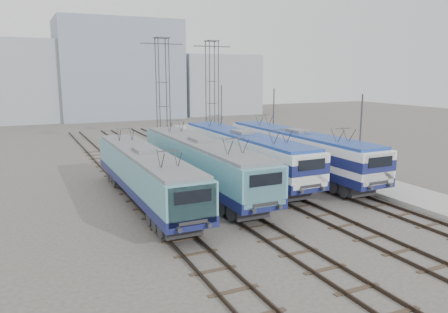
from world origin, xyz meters
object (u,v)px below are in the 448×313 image
locomotive_far_left (146,173)px  mast_rear (221,114)px  locomotive_center_left (202,161)px  catenary_tower_east (212,89)px  locomotive_center_right (243,151)px  catenary_tower_west (163,91)px  locomotive_far_right (299,149)px  mast_mid (273,125)px  mast_front (360,142)px

locomotive_far_left → mast_rear: bearing=54.2°
locomotive_center_left → catenary_tower_east: bearing=64.0°
locomotive_center_right → mast_rear: (6.35, 17.78, 1.16)m
catenary_tower_west → locomotive_far_left: bearing=-111.4°
locomotive_center_left → locomotive_far_right: size_ratio=1.00×
catenary_tower_east → mast_mid: size_ratio=1.71×
catenary_tower_east → mast_mid: (2.10, -10.00, -3.14)m
catenary_tower_east → mast_front: bearing=-84.5°
locomotive_far_left → locomotive_far_right: bearing=9.7°
catenary_tower_west → catenary_tower_east: same height
catenary_tower_east → mast_mid: bearing=-78.1°
mast_front → mast_mid: bearing=90.0°
locomotive_center_right → catenary_tower_east: catenary_tower_east is taller
locomotive_center_left → catenary_tower_east: 20.42m
catenary_tower_west → catenary_tower_east: size_ratio=1.00×
catenary_tower_east → mast_rear: 4.28m
locomotive_far_right → catenary_tower_east: 17.50m
locomotive_center_left → locomotive_far_right: (9.00, 0.96, 0.06)m
locomotive_far_left → locomotive_center_left: (4.50, 1.33, 0.12)m
locomotive_center_left → mast_rear: mast_rear is taller
locomotive_far_left → locomotive_far_right: (13.50, 2.30, 0.17)m
catenary_tower_west → mast_mid: (8.60, -8.00, -3.14)m
catenary_tower_west → mast_rear: 9.99m
locomotive_center_left → mast_front: (10.85, -4.07, 1.23)m
catenary_tower_west → locomotive_center_left: bearing=-98.0°
mast_mid → locomotive_center_left: bearing=-143.8°
locomotive_center_right → mast_mid: bearing=42.3°
locomotive_center_left → locomotive_far_right: bearing=6.1°
locomotive_center_right → locomotive_far_right: bearing=-14.7°
catenary_tower_east → mast_front: 22.32m
locomotive_center_left → mast_front: bearing=-20.6°
locomotive_center_right → catenary_tower_west: 14.61m
locomotive_far_left → locomotive_center_right: size_ratio=0.94×
locomotive_far_right → locomotive_far_left: bearing=-170.3°
locomotive_center_left → catenary_tower_west: size_ratio=1.52×
locomotive_center_right → catenary_tower_east: bearing=74.9°
locomotive_far_right → mast_rear: mast_rear is taller
locomotive_center_right → mast_mid: mast_mid is taller
locomotive_far_right → locomotive_center_left: bearing=-173.9°
locomotive_center_left → mast_front: size_ratio=2.61×
mast_front → catenary_tower_east: bearing=95.5°
mast_mid → mast_rear: 12.00m
locomotive_center_right → mast_rear: size_ratio=2.62×
locomotive_far_left → catenary_tower_west: bearing=68.6°
locomotive_center_right → mast_front: 8.97m
catenary_tower_west → catenary_tower_east: bearing=17.1°
mast_mid → mast_rear: (0.00, 12.00, 0.00)m
mast_mid → locomotive_center_right: bearing=-137.7°
locomotive_center_left → mast_rear: size_ratio=2.61×
locomotive_far_left → catenary_tower_west: 19.07m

